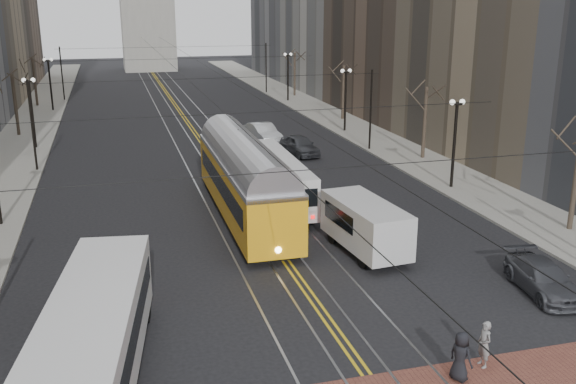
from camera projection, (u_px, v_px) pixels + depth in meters
ground at (356, 360)px, 21.92m from camera, size 260.00×260.00×0.00m
sidewalk_left at (28, 133)px, 59.62m from camera, size 5.00×140.00×0.15m
sidewalk_right at (333, 118)px, 67.32m from camera, size 5.00×140.00×0.15m
streetcar_rails at (190, 126)px, 63.49m from camera, size 4.80×130.00×0.02m
centre_lines at (190, 126)px, 63.49m from camera, size 0.42×130.00×0.01m
lamp_posts at (216, 127)px, 47.69m from camera, size 27.60×57.20×5.60m
street_trees at (203, 113)px, 53.69m from camera, size 31.68×53.28×5.60m
trolley_wires at (203, 103)px, 53.03m from camera, size 25.96×120.00×6.60m
transit_bus at (91, 355)px, 19.29m from camera, size 4.34×12.56×3.08m
streetcar at (245, 186)px, 36.07m from camera, size 2.95×15.33×3.61m
rear_bus at (275, 181)px, 38.67m from camera, size 2.59×10.93×2.84m
cargo_van at (365, 228)px, 31.01m from camera, size 2.72×5.91×2.54m
sedan_grey at (300, 145)px, 51.18m from camera, size 2.54×4.83×1.57m
sedan_silver at (263, 133)px, 55.50m from camera, size 2.56×5.37×1.70m
sedan_parked at (543, 278)px, 26.86m from camera, size 2.46×4.75×1.32m
pedestrian_a at (461, 356)px, 20.53m from camera, size 0.82×0.97×1.69m
pedestrian_b at (484, 344)px, 21.32m from camera, size 0.40×0.60×1.63m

